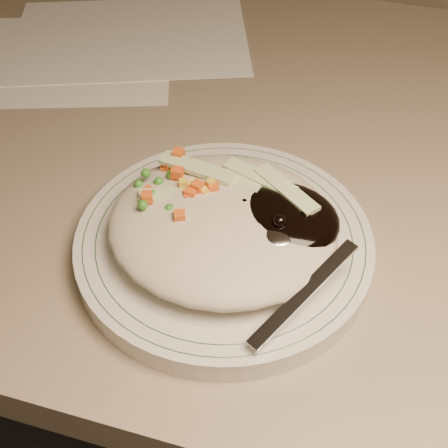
# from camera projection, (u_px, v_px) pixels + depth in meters

# --- Properties ---
(desk) EXTENTS (1.40, 0.70, 0.74)m
(desk) POSITION_uv_depth(u_px,v_px,m) (330.00, 275.00, 0.79)
(desk) COLOR gray
(desk) RESTS_ON ground
(plate) EXTENTS (0.26, 0.26, 0.02)m
(plate) POSITION_uv_depth(u_px,v_px,m) (224.00, 245.00, 0.54)
(plate) COLOR silver
(plate) RESTS_ON desk
(plate_rim) EXTENTS (0.24, 0.24, 0.00)m
(plate_rim) POSITION_uv_depth(u_px,v_px,m) (224.00, 237.00, 0.53)
(plate_rim) COLOR #144723
(plate_rim) RESTS_ON plate
(meal) EXTENTS (0.21, 0.19, 0.05)m
(meal) POSITION_uv_depth(u_px,v_px,m) (229.00, 221.00, 0.52)
(meal) COLOR #BCB298
(meal) RESTS_ON plate
(papers) EXTENTS (0.43, 0.37, 0.00)m
(papers) POSITION_uv_depth(u_px,v_px,m) (91.00, 48.00, 0.79)
(papers) COLOR white
(papers) RESTS_ON desk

